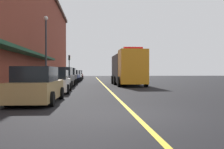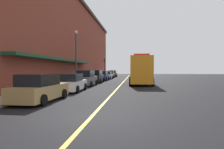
% 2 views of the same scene
% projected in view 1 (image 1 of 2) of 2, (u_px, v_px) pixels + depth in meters
% --- Properties ---
extents(ground_plane, '(112.00, 112.00, 0.00)m').
position_uv_depth(ground_plane, '(102.00, 83.00, 33.89)').
color(ground_plane, black).
extents(sidewalk_left, '(2.40, 70.00, 0.15)m').
position_uv_depth(sidewalk_left, '(53.00, 82.00, 33.37)').
color(sidewalk_left, '#ADA8A0').
rests_on(sidewalk_left, ground).
extents(lane_center_stripe, '(0.16, 70.00, 0.01)m').
position_uv_depth(lane_center_stripe, '(102.00, 83.00, 33.89)').
color(lane_center_stripe, gold).
rests_on(lane_center_stripe, ground).
extents(parked_car_0, '(2.13, 4.88, 1.70)m').
position_uv_depth(parked_car_0, '(37.00, 86.00, 12.29)').
color(parked_car_0, '#A5844C').
rests_on(parked_car_0, ground).
extents(parked_car_1, '(2.05, 4.68, 1.58)m').
position_uv_depth(parked_car_1, '(56.00, 82.00, 18.19)').
color(parked_car_1, silver).
rests_on(parked_car_1, ground).
extents(parked_car_2, '(2.10, 4.31, 1.88)m').
position_uv_depth(parked_car_2, '(63.00, 78.00, 24.30)').
color(parked_car_2, '#595B60').
rests_on(parked_car_2, ground).
extents(parked_car_3, '(1.99, 4.89, 1.88)m').
position_uv_depth(parked_car_3, '(69.00, 77.00, 30.46)').
color(parked_car_3, black).
rests_on(parked_car_3, ground).
extents(parked_car_4, '(2.16, 4.27, 1.68)m').
position_uv_depth(parked_car_4, '(72.00, 76.00, 36.24)').
color(parked_car_4, navy).
rests_on(parked_car_4, ground).
extents(parked_car_5, '(2.19, 4.41, 1.58)m').
position_uv_depth(parked_car_5, '(75.00, 76.00, 41.56)').
color(parked_car_5, silver).
rests_on(parked_car_5, ground).
extents(parked_car_6, '(2.04, 4.66, 1.66)m').
position_uv_depth(parked_car_6, '(77.00, 75.00, 47.36)').
color(parked_car_6, '#2D5133').
rests_on(parked_car_6, ground).
extents(parked_car_7, '(2.03, 4.19, 1.72)m').
position_uv_depth(parked_car_7, '(78.00, 75.00, 53.49)').
color(parked_car_7, maroon).
rests_on(parked_car_7, ground).
extents(utility_truck, '(3.02, 8.81, 3.80)m').
position_uv_depth(utility_truck, '(128.00, 68.00, 28.02)').
color(utility_truck, orange).
rests_on(utility_truck, ground).
extents(parking_meter_0, '(0.14, 0.18, 1.33)m').
position_uv_depth(parking_meter_0, '(31.00, 78.00, 17.00)').
color(parking_meter_0, '#4C4C51').
rests_on(parking_meter_0, sidewalk_left).
extents(parking_meter_1, '(0.14, 0.18, 1.33)m').
position_uv_depth(parking_meter_1, '(18.00, 79.00, 14.06)').
color(parking_meter_1, '#4C4C51').
rests_on(parking_meter_1, sidewalk_left).
extents(parking_meter_3, '(0.14, 0.18, 1.33)m').
position_uv_depth(parking_meter_3, '(54.00, 75.00, 27.87)').
color(parking_meter_3, '#4C4C51').
rests_on(parking_meter_3, sidewalk_left).
extents(street_lamp_left, '(0.44, 0.44, 6.94)m').
position_uv_depth(street_lamp_left, '(46.00, 43.00, 26.39)').
color(street_lamp_left, '#33383D').
rests_on(street_lamp_left, sidewalk_left).
extents(traffic_light_near, '(0.38, 0.36, 4.30)m').
position_uv_depth(traffic_light_near, '(69.00, 62.00, 47.46)').
color(traffic_light_near, '#232326').
rests_on(traffic_light_near, sidewalk_left).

